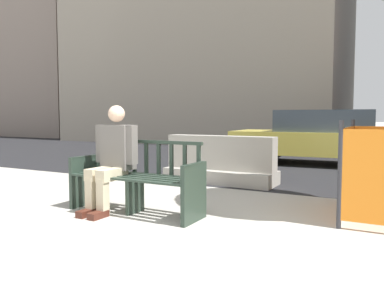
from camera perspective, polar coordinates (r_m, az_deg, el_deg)
ground_plane at (r=3.77m, az=-6.92°, el=-13.96°), size 200.00×200.00×0.00m
street_asphalt at (r=11.88m, az=17.59°, el=-1.73°), size 120.00×12.00×0.01m
street_bench at (r=4.63m, az=-8.51°, el=-5.52°), size 1.70×0.57×0.88m
seated_person at (r=4.75m, az=-11.98°, el=-1.76°), size 0.58×0.73×1.31m
jersey_barrier_centre at (r=6.70m, az=4.30°, el=-3.00°), size 2.02×0.75×0.84m
car_taxi_near at (r=9.76m, az=18.82°, el=1.03°), size 4.15×1.98×1.34m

